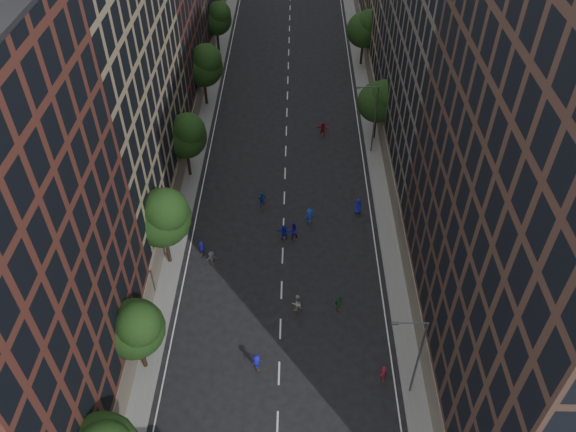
% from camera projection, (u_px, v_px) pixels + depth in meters
% --- Properties ---
extents(ground, '(240.00, 240.00, 0.00)m').
position_uv_depth(ground, '(285.00, 176.00, 66.22)').
color(ground, black).
rests_on(ground, ground).
extents(sidewalk_left, '(4.00, 105.00, 0.15)m').
position_uv_depth(sidewalk_left, '(193.00, 138.00, 71.85)').
color(sidewalk_left, slate).
rests_on(sidewalk_left, ground).
extents(sidewalk_right, '(4.00, 105.00, 0.15)m').
position_uv_depth(sidewalk_right, '(380.00, 140.00, 71.58)').
color(sidewalk_right, slate).
rests_on(sidewalk_right, ground).
extents(bldg_left_b, '(14.00, 26.00, 34.00)m').
position_uv_depth(bldg_left_b, '(76.00, 62.00, 51.29)').
color(bldg_left_b, '#998664').
rests_on(bldg_left_b, ground).
extents(bldg_right_b, '(14.00, 28.00, 33.00)m').
position_uv_depth(bldg_right_b, '(469.00, 28.00, 57.87)').
color(bldg_right_b, '#60584F').
rests_on(bldg_right_b, ground).
extents(tree_left_1, '(4.80, 4.80, 8.21)m').
position_uv_depth(tree_left_1, '(136.00, 328.00, 43.26)').
color(tree_left_1, black).
rests_on(tree_left_1, ground).
extents(tree_left_2, '(5.60, 5.60, 9.45)m').
position_uv_depth(tree_left_2, '(163.00, 216.00, 51.58)').
color(tree_left_2, black).
rests_on(tree_left_2, ground).
extents(tree_left_3, '(5.00, 5.00, 8.58)m').
position_uv_depth(tree_left_3, '(186.00, 135.00, 62.32)').
color(tree_left_3, black).
rests_on(tree_left_3, ground).
extents(tree_left_4, '(5.40, 5.40, 9.08)m').
position_uv_depth(tree_left_4, '(204.00, 64.00, 73.96)').
color(tree_left_4, black).
rests_on(tree_left_4, ground).
extents(tree_left_5, '(4.80, 4.80, 8.33)m').
position_uv_depth(tree_left_5, '(217.00, 18.00, 86.09)').
color(tree_left_5, black).
rests_on(tree_left_5, ground).
extents(tree_right_a, '(5.00, 5.00, 8.39)m').
position_uv_depth(tree_right_a, '(380.00, 100.00, 68.11)').
color(tree_right_a, black).
rests_on(tree_right_a, ground).
extents(tree_right_b, '(5.20, 5.20, 8.83)m').
position_uv_depth(tree_right_b, '(366.00, 28.00, 82.69)').
color(tree_right_b, black).
rests_on(tree_right_b, ground).
extents(streetlamp_near, '(2.64, 0.22, 9.06)m').
position_uv_depth(streetlamp_near, '(416.00, 355.00, 41.91)').
color(streetlamp_near, '#595B60').
rests_on(streetlamp_near, ground).
extents(streetlamp_far, '(2.64, 0.22, 9.06)m').
position_uv_depth(streetlamp_far, '(373.00, 116.00, 66.33)').
color(streetlamp_far, '#595B60').
rests_on(streetlamp_far, ground).
extents(skater_3, '(1.18, 0.97, 1.59)m').
position_uv_depth(skater_3, '(257.00, 362.00, 46.48)').
color(skater_3, '#1516B0').
rests_on(skater_3, ground).
extents(skater_7, '(0.67, 0.51, 1.66)m').
position_uv_depth(skater_7, '(383.00, 373.00, 45.67)').
color(skater_7, maroon).
rests_on(skater_7, ground).
extents(skater_8, '(1.11, 0.99, 1.89)m').
position_uv_depth(skater_8, '(297.00, 303.00, 50.88)').
color(skater_8, '#AFAFAB').
rests_on(skater_8, ground).
extents(skater_9, '(1.12, 0.83, 1.54)m').
position_uv_depth(skater_9, '(212.00, 258.00, 55.28)').
color(skater_9, '#48474D').
rests_on(skater_9, ground).
extents(skater_10, '(0.96, 0.71, 1.51)m').
position_uv_depth(skater_10, '(338.00, 303.00, 51.16)').
color(skater_10, '#22723A').
rests_on(skater_10, ground).
extents(skater_11, '(1.69, 0.71, 1.77)m').
position_uv_depth(skater_11, '(284.00, 233.00, 57.80)').
color(skater_11, '#1729BD').
rests_on(skater_11, ground).
extents(skater_12, '(0.98, 0.71, 1.85)m').
position_uv_depth(skater_12, '(358.00, 206.00, 60.76)').
color(skater_12, '#161EB3').
rests_on(skater_12, ground).
extents(skater_13, '(0.71, 0.57, 1.71)m').
position_uv_depth(skater_13, '(202.00, 248.00, 56.20)').
color(skater_13, '#1714AA').
rests_on(skater_13, ground).
extents(skater_14, '(1.13, 1.00, 1.94)m').
position_uv_depth(skater_14, '(293.00, 231.00, 57.90)').
color(skater_14, '#1E15AF').
rests_on(skater_14, ground).
extents(skater_15, '(1.31, 0.94, 1.83)m').
position_uv_depth(skater_15, '(310.00, 216.00, 59.63)').
color(skater_15, '#153FAE').
rests_on(skater_15, ground).
extents(skater_16, '(1.19, 0.73, 1.90)m').
position_uv_depth(skater_16, '(262.00, 200.00, 61.50)').
color(skater_16, '#124596').
rests_on(skater_16, ground).
extents(skater_17, '(1.81, 0.88, 1.87)m').
position_uv_depth(skater_17, '(323.00, 129.00, 71.88)').
color(skater_17, maroon).
rests_on(skater_17, ground).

